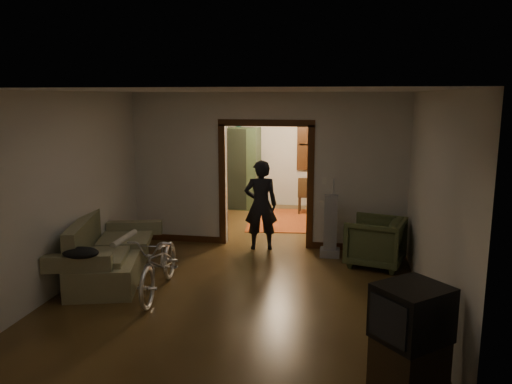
% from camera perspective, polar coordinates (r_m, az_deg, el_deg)
% --- Properties ---
extents(floor, '(5.00, 8.50, 0.01)m').
position_cam_1_polar(floor, '(8.66, 0.36, -7.44)').
color(floor, '#392712').
rests_on(floor, ground).
extents(ceiling, '(5.00, 8.50, 0.01)m').
position_cam_1_polar(ceiling, '(8.22, 0.38, 11.41)').
color(ceiling, white).
rests_on(ceiling, floor).
extents(wall_back, '(5.00, 0.02, 2.80)m').
position_cam_1_polar(wall_back, '(12.50, 3.75, 4.80)').
color(wall_back, beige).
rests_on(wall_back, floor).
extents(wall_left, '(0.02, 8.50, 2.80)m').
position_cam_1_polar(wall_left, '(9.10, -15.35, 2.13)').
color(wall_left, beige).
rests_on(wall_left, floor).
extents(wall_right, '(0.02, 8.50, 2.80)m').
position_cam_1_polar(wall_right, '(8.28, 17.68, 1.16)').
color(wall_right, beige).
rests_on(wall_right, floor).
extents(partition_wall, '(5.00, 0.14, 2.80)m').
position_cam_1_polar(partition_wall, '(9.06, 1.19, 2.48)').
color(partition_wall, beige).
rests_on(partition_wall, floor).
extents(door_casing, '(1.74, 0.20, 2.32)m').
position_cam_1_polar(door_casing, '(9.11, 1.18, 0.62)').
color(door_casing, '#391E0D').
rests_on(door_casing, floor).
extents(far_window, '(0.98, 0.06, 1.28)m').
position_cam_1_polar(far_window, '(12.39, 6.97, 5.38)').
color(far_window, black).
rests_on(far_window, wall_back).
extents(chandelier, '(0.24, 0.24, 0.24)m').
position_cam_1_polar(chandelier, '(10.70, 2.72, 8.88)').
color(chandelier, '#FFE0A5').
rests_on(chandelier, ceiling).
extents(light_switch, '(0.08, 0.01, 0.12)m').
position_cam_1_polar(light_switch, '(8.91, 7.79, 1.26)').
color(light_switch, silver).
rests_on(light_switch, partition_wall).
extents(sofa, '(1.43, 2.20, 0.93)m').
position_cam_1_polar(sofa, '(7.92, -16.39, -6.14)').
color(sofa, '#646644').
rests_on(sofa, floor).
extents(rolled_paper, '(0.10, 0.79, 0.10)m').
position_cam_1_polar(rolled_paper, '(8.12, -14.83, -5.17)').
color(rolled_paper, beige).
rests_on(rolled_paper, sofa).
extents(jacket, '(0.49, 0.37, 0.14)m').
position_cam_1_polar(jacket, '(7.07, -19.41, -6.57)').
color(jacket, black).
rests_on(jacket, sofa).
extents(bicycle, '(0.74, 1.73, 0.88)m').
position_cam_1_polar(bicycle, '(7.16, -10.96, -7.94)').
color(bicycle, silver).
rests_on(bicycle, floor).
extents(armchair, '(1.07, 1.06, 0.80)m').
position_cam_1_polar(armchair, '(8.37, 13.46, -5.55)').
color(armchair, '#424D2B').
rests_on(armchair, floor).
extents(tv_stand, '(0.76, 0.76, 0.51)m').
position_cam_1_polar(tv_stand, '(5.14, 17.06, -18.36)').
color(tv_stand, black).
rests_on(tv_stand, floor).
extents(crt_tv, '(0.81, 0.80, 0.52)m').
position_cam_1_polar(crt_tv, '(4.91, 17.40, -13.05)').
color(crt_tv, black).
rests_on(crt_tv, tv_stand).
extents(vacuum, '(0.35, 0.28, 1.09)m').
position_cam_1_polar(vacuum, '(8.65, 8.52, -3.84)').
color(vacuum, gray).
rests_on(vacuum, floor).
extents(person, '(0.66, 0.51, 1.62)m').
position_cam_1_polar(person, '(8.92, 0.56, -1.50)').
color(person, black).
rests_on(person, floor).
extents(oriental_rug, '(1.87, 2.33, 0.02)m').
position_cam_1_polar(oriental_rug, '(11.17, 3.39, -3.20)').
color(oriental_rug, maroon).
rests_on(oriental_rug, floor).
extents(locker, '(1.03, 0.61, 1.99)m').
position_cam_1_polar(locker, '(12.20, -1.98, 2.74)').
color(locker, '#273922').
rests_on(locker, floor).
extents(globe, '(0.26, 0.26, 0.26)m').
position_cam_1_polar(globe, '(12.10, -2.01, 7.18)').
color(globe, '#1E5972').
rests_on(globe, locker).
extents(desk, '(1.12, 0.71, 0.79)m').
position_cam_1_polar(desk, '(11.87, 8.89, -0.56)').
color(desk, black).
rests_on(desk, floor).
extents(desk_chair, '(0.45, 0.45, 0.87)m').
position_cam_1_polar(desk_chair, '(11.76, 5.82, -0.38)').
color(desk_chair, black).
rests_on(desk_chair, floor).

